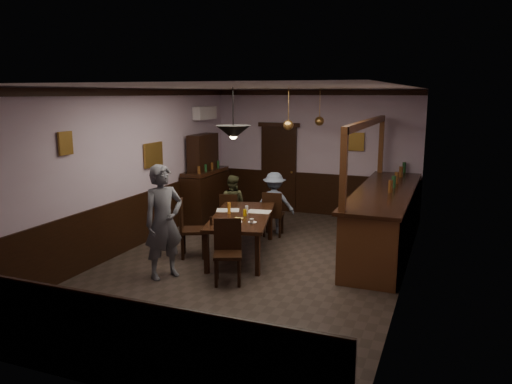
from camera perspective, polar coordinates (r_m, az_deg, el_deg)
The scene contains 31 objects.
room at distance 8.36m, azimuth -0.38°, elevation 1.54°, with size 5.01×8.01×3.01m.
dining_table at distance 9.01m, azimuth -1.65°, elevation -3.04°, with size 1.51×2.38×0.75m.
chair_far_left at distance 10.36m, azimuth -3.03°, elevation -2.33°, with size 0.45×0.45×0.88m.
chair_far_right at distance 10.23m, azimuth 1.92°, elevation -2.31°, with size 0.47×0.47×0.93m.
chair_near at distance 7.80m, azimuth -3.26°, elevation -6.41°, with size 0.57×0.57×0.99m.
chair_side at distance 9.02m, azimuth -7.75°, elevation -3.84°, with size 0.61×0.61×1.05m.
person_standing at distance 8.01m, azimuth -10.52°, elevation -3.38°, with size 0.66×0.44×1.82m, color #575963.
person_seated_left at distance 10.59m, azimuth -2.76°, elevation -1.31°, with size 0.59×0.46×1.22m, color #3E4127.
person_seated_right at distance 10.46m, azimuth 2.10°, elevation -1.24°, with size 0.84×0.48×1.29m, color slate.
newspaper_left at distance 9.35m, azimuth -3.24°, elevation -2.09°, with size 0.42×0.30×0.01m, color silver.
newspaper_right at distance 9.22m, azimuth 0.38°, elevation -2.26°, with size 0.42×0.30×0.01m, color silver.
napkin at distance 8.74m, azimuth -2.06°, elevation -3.03°, with size 0.15×0.15×0.00m, color #E7C955.
saucer at distance 8.47m, azimuth -0.41°, elevation -3.47°, with size 0.15×0.15×0.01m, color white.
coffee_cup at distance 8.38m, azimuth -0.50°, elevation -3.32°, with size 0.08×0.08×0.07m, color white.
pastry_plate at distance 8.50m, azimuth -2.33°, elevation -3.42°, with size 0.22×0.22×0.01m, color white.
pastry_ring_a at distance 8.49m, azimuth -2.85°, elevation -3.25°, with size 0.13×0.13×0.04m, color #C68C47.
pastry_ring_b at distance 8.48m, azimuth -2.35°, elevation -3.26°, with size 0.13×0.13×0.04m, color #C68C47.
soda_can at distance 8.92m, azimuth -1.28°, elevation -2.36°, with size 0.07×0.07×0.12m, color yellow.
beer_glass at distance 9.08m, azimuth -3.10°, elevation -1.87°, with size 0.06×0.06×0.20m, color #BF721E.
water_glass at distance 9.05m, azimuth -1.07°, elevation -2.06°, with size 0.06×0.06×0.15m, color silver.
pepper_mill at distance 8.33m, azimuth -5.16°, elevation -3.32°, with size 0.04×0.04×0.14m, color black.
sideboard at distance 11.65m, azimuth -5.83°, elevation 0.74°, with size 0.54×1.50×1.99m.
bar_counter at distance 9.64m, azimuth 14.49°, elevation -2.89°, with size 1.01×4.33×2.43m.
door_back at distance 12.39m, azimuth 2.61°, elevation 2.61°, with size 0.90×0.06×2.10m, color black.
ac_unit at distance 11.88m, azimuth -5.87°, elevation 8.98°, with size 0.20×0.85×0.30m.
picture_left_small at distance 8.23m, azimuth -20.95°, elevation 5.23°, with size 0.04×0.28×0.36m.
picture_left_large at distance 10.17m, azimuth -11.65°, elevation 4.19°, with size 0.04×0.62×0.48m.
picture_back at distance 11.85m, azimuth 10.95°, elevation 5.68°, with size 0.55×0.04×0.42m.
pendant_iron at distance 7.97m, azimuth -2.62°, elevation 6.83°, with size 0.56×0.56×0.81m.
pendant_brass_mid at distance 9.72m, azimuth 3.71°, elevation 7.62°, with size 0.20×0.20×0.81m.
pendant_brass_far at distance 11.20m, azimuth 7.26°, elevation 8.03°, with size 0.20×0.20×0.81m.
Camera 1 is at (3.09, -7.64, 2.91)m, focal length 35.00 mm.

